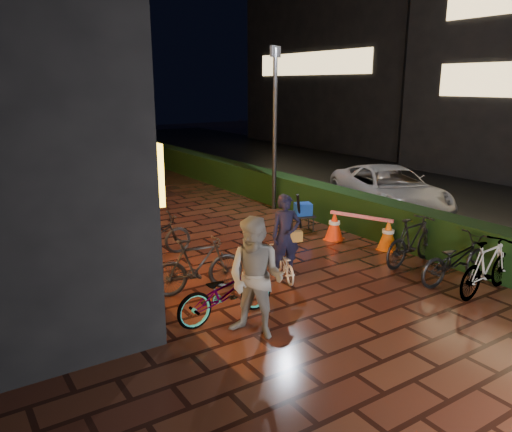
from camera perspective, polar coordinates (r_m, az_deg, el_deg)
ground at (r=9.40m, az=11.41°, el=-9.64°), size 80.00×80.00×0.00m
asphalt_road at (r=19.10m, az=20.28°, el=2.32°), size 11.00×60.00×0.01m
hedge at (r=17.21m, az=0.68°, el=3.65°), size 0.70×20.00×1.00m
bystander_person at (r=7.71m, az=-0.02°, el=-7.13°), size 1.11×1.18×1.93m
van at (r=15.97m, az=14.97°, el=2.96°), size 3.94×5.43×1.37m
far_buildings at (r=28.22m, az=24.28°, el=18.99°), size 9.08×31.00×14.00m
lamp_post_hedge at (r=15.43m, az=2.15°, el=10.64°), size 0.46×0.24×4.94m
lamp_post_sf at (r=13.47m, az=-16.60°, el=10.15°), size 0.50×0.14×5.24m
cyclist at (r=10.05m, az=3.32°, el=-3.70°), size 0.81×1.31×1.77m
traffic_barrier at (r=12.55m, az=11.84°, el=-1.54°), size 1.09×1.83×0.75m
cart_assembly at (r=13.39m, az=5.36°, el=0.60°), size 0.77×0.66×1.10m
parked_bikes_storefront at (r=11.09m, az=-11.28°, el=-3.00°), size 2.14×6.55×1.08m
parked_bikes_hedge at (r=10.79m, az=21.32°, el=-4.19°), size 1.99×2.49×1.08m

